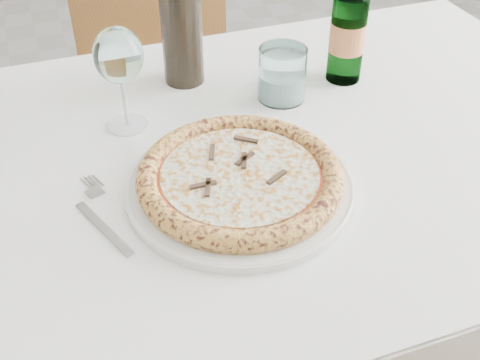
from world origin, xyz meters
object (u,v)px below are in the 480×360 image
Objects in this scene: chair_far at (152,55)px; beer_bottle at (348,29)px; plate at (240,186)px; tumbler at (282,77)px; wine_bottle at (181,15)px; dining_table at (221,194)px; pizza at (240,177)px; wine_glass at (119,58)px.

beer_bottle reaches higher than chair_far.
plate is 0.29m from tumbler.
wine_bottle is (0.01, 0.36, 0.13)m from plate.
dining_table is 0.34m from wine_bottle.
plate is 1.34× the size of beer_bottle.
wine_bottle reaches higher than chair_far.
pizza is 0.41m from beer_bottle.
tumbler is (0.16, 0.23, 0.03)m from plate.
tumbler reaches higher than dining_table.
beer_bottle is at bearing 40.53° from pizza.
beer_bottle is (0.14, 0.03, 0.06)m from tumbler.
wine_glass reaches higher than chair_far.
pizza is 1.20× the size of beer_bottle.
chair_far reaches higher than pizza.
wine_glass is 0.19m from wine_bottle.
chair_far is at bearing 86.83° from pizza.
dining_table is 0.14m from plate.
tumbler is 0.22m from wine_bottle.
pizza is at bearing -61.28° from wine_glass.
tumbler reaches higher than plate.
plate is 1.89× the size of wine_glass.
chair_far is 0.80m from wine_glass.
wine_bottle is at bearing 42.42° from wine_glass.
tumbler is (0.16, 0.23, 0.02)m from pizza.
wine_bottle is (0.01, 0.36, 0.11)m from pizza.
tumbler is 0.16m from beer_bottle.
chair_far reaches higher than dining_table.
wine_glass is 0.31m from tumbler.
wine_glass reaches higher than pizza.
plate is 0.29m from wine_glass.
wine_bottle is at bearing 162.11° from beer_bottle.
wine_bottle is (-0.04, -0.57, 0.36)m from chair_far.
beer_bottle is (0.26, -0.66, 0.33)m from chair_far.
dining_table is 0.29m from wine_glass.
pizza is at bearing -139.47° from beer_bottle.
tumbler is at bearing -168.60° from beer_bottle.
dining_table is at bearing -152.08° from beer_bottle.
wine_glass reaches higher than tumbler.
dining_table is 0.25m from tumbler.
pizza is at bearing -163.78° from plate.
plate is 1.12× the size of pizza.
chair_far is (0.05, 0.83, -0.14)m from dining_table.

